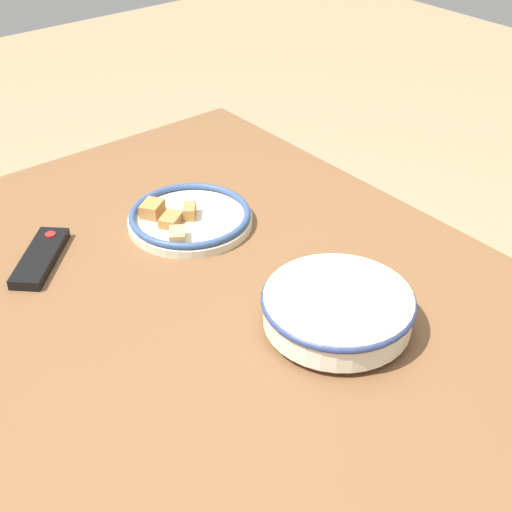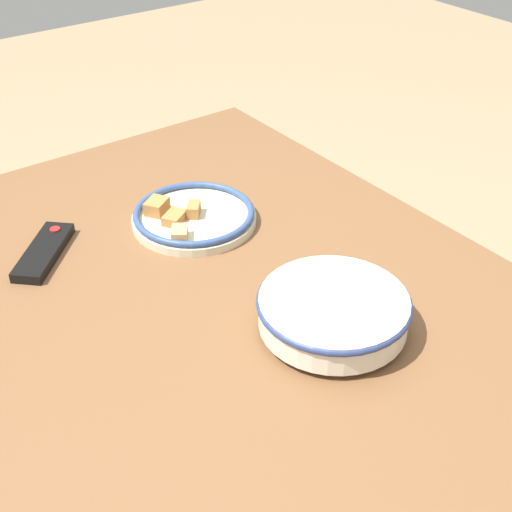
% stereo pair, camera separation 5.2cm
% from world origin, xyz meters
% --- Properties ---
extents(dining_table, '(1.31, 1.02, 0.74)m').
position_xyz_m(dining_table, '(0.00, 0.00, 0.66)').
color(dining_table, brown).
rests_on(dining_table, ground_plane).
extents(noodle_bowl, '(0.26, 0.26, 0.07)m').
position_xyz_m(noodle_bowl, '(-0.23, -0.10, 0.78)').
color(noodle_bowl, silver).
rests_on(noodle_bowl, dining_table).
extents(food_plate, '(0.26, 0.26, 0.05)m').
position_xyz_m(food_plate, '(0.20, -0.09, 0.76)').
color(food_plate, beige).
rests_on(food_plate, dining_table).
extents(tv_remote, '(0.18, 0.17, 0.02)m').
position_xyz_m(tv_remote, '(0.27, 0.21, 0.75)').
color(tv_remote, black).
rests_on(tv_remote, dining_table).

